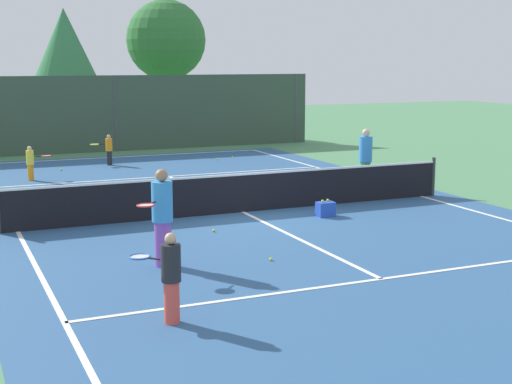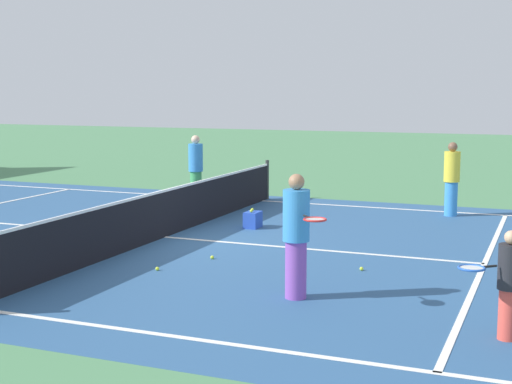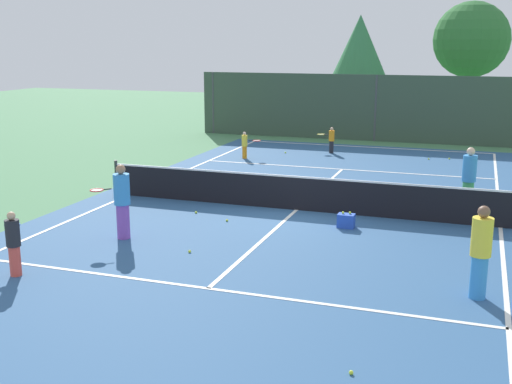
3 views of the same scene
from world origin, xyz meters
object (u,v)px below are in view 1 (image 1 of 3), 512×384
Objects in this scene: player_3 at (170,276)px; player_5 at (365,159)px; player_1 at (31,162)px; tennis_ball_2 at (233,157)px; tennis_ball_0 at (214,231)px; tennis_ball_3 at (159,231)px; player_0 at (108,149)px; tennis_ball_6 at (271,259)px; player_2 at (162,217)px; ball_crate at (326,209)px; tennis_ball_1 at (217,159)px; tennis_ball_5 at (61,170)px.

player_3 is 0.75× the size of player_5.
tennis_ball_2 is (8.01, 2.57, -0.55)m from player_1.
player_1 is at bearing 107.16° from tennis_ball_0.
tennis_ball_3 is (-1.14, 0.49, 0.00)m from tennis_ball_0.
player_0 is 3.93m from player_1.
player_2 is at bearing 166.51° from tennis_ball_6.
ball_crate is 10.98m from tennis_ball_1.
tennis_ball_5 is at bearing 97.52° from tennis_ball_6.
tennis_ball_1 is 1.00× the size of tennis_ball_3.
player_3 is 12.21m from player_5.
player_0 reaches higher than tennis_ball_1.
player_0 is 17.14m from player_3.
player_1 is 12.29m from tennis_ball_6.
tennis_ball_1 is at bearing 65.49° from player_2.
tennis_ball_3 is at bearing 156.63° from tennis_ball_0.
tennis_ball_3 is (1.48, 5.72, -0.68)m from player_3.
player_5 is at bearing 21.77° from tennis_ball_3.
player_1 is at bearing -140.46° from player_0.
player_1 is at bearing 146.82° from player_5.
tennis_ball_2 is at bearing 70.94° from tennis_ball_6.
tennis_ball_3 is (-7.20, -2.87, -0.90)m from player_5.
tennis_ball_2 is (2.03, 11.26, -0.15)m from ball_crate.
tennis_ball_2 is 1.00× the size of tennis_ball_3.
player_0 is 4.23m from tennis_ball_1.
tennis_ball_0 is (1.85, 2.24, -0.92)m from player_2.
player_3 reaches higher than player_0.
player_2 is at bearing -104.57° from tennis_ball_3.
ball_crate is 4.38m from tennis_ball_6.
player_5 is at bearing -44.62° from tennis_ball_5.
tennis_ball_3 is at bearing -96.78° from player_0.
player_2 reaches higher than tennis_ball_1.
tennis_ball_6 is at bearing -132.74° from ball_crate.
player_2 reaches higher than player_3.
player_1 is at bearing 104.15° from tennis_ball_6.
player_2 is 15.68m from tennis_ball_2.
player_0 is at bearing 80.56° from player_3.
tennis_ball_6 is (-5.90, -6.09, -0.90)m from player_5.
tennis_ball_5 is at bearing 98.52° from tennis_ball_0.
tennis_ball_5 is at bearing 135.38° from player_5.
player_3 is at bearing -112.80° from tennis_ball_1.
player_1 is 10.55m from ball_crate.
tennis_ball_6 is (1.81, -13.69, 0.00)m from tennis_ball_5.
tennis_ball_5 is (-4.78, 10.47, -0.15)m from ball_crate.
player_5 is 6.99m from tennis_ball_0.
ball_crate is (5.97, -8.69, -0.40)m from player_1.
tennis_ball_1 and tennis_ball_3 have the same top height.
player_0 reaches higher than tennis_ball_6.
tennis_ball_1 is 1.00× the size of tennis_ball_6.
ball_crate is at bearing 47.26° from tennis_ball_6.
player_1 reaches higher than tennis_ball_1.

